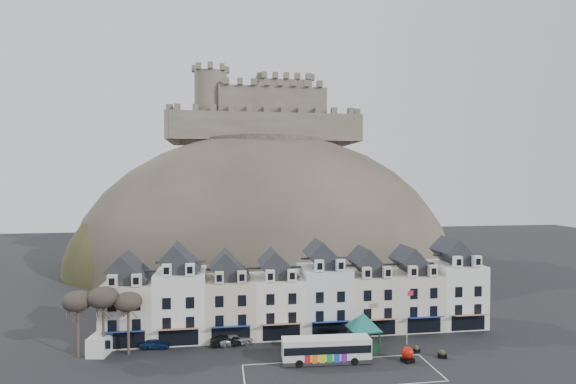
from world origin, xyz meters
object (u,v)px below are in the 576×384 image
at_px(bus_shelter, 363,321).
at_px(car_silver, 235,339).
at_px(red_buoy, 408,354).
at_px(car_maroon, 344,339).
at_px(bus, 326,349).
at_px(car_white, 307,342).
at_px(car_charcoal, 350,335).
at_px(white_van, 103,342).
at_px(car_navy, 155,343).
at_px(flagpole, 407,313).
at_px(car_black, 226,341).

relative_size(bus_shelter, car_silver, 1.61).
bearing_deg(red_buoy, car_maroon, 130.21).
relative_size(bus, car_white, 2.23).
distance_m(car_silver, car_charcoal, 15.61).
distance_m(white_van, car_navy, 6.41).
bearing_deg(white_van, red_buoy, -4.49).
bearing_deg(flagpole, car_silver, 170.92).
distance_m(bus_shelter, car_white, 7.92).
bearing_deg(car_navy, car_white, -91.48).
height_order(white_van, car_maroon, white_van).
bearing_deg(car_black, car_maroon, -98.21).
relative_size(bus_shelter, car_black, 1.87).
bearing_deg(car_maroon, car_white, 104.42).
relative_size(white_van, car_black, 1.37).
relative_size(car_silver, car_charcoal, 1.21).
bearing_deg(car_charcoal, red_buoy, -165.73).
bearing_deg(white_van, car_navy, 9.04).
distance_m(bus_shelter, flagpole, 6.43).
bearing_deg(bus_shelter, red_buoy, -52.15).
bearing_deg(red_buoy, white_van, 166.46).
relative_size(red_buoy, car_charcoal, 0.48).
relative_size(bus_shelter, car_maroon, 1.98).
xyz_separation_m(bus, car_black, (-11.89, 7.11, -1.00)).
bearing_deg(car_charcoal, flagpole, -128.61).
height_order(bus_shelter, car_white, bus_shelter).
distance_m(red_buoy, car_white, 12.85).
bearing_deg(red_buoy, car_silver, 156.27).
xyz_separation_m(car_silver, car_white, (9.20, -2.50, 0.04)).
height_order(bus_shelter, flagpole, flagpole).
xyz_separation_m(car_navy, car_charcoal, (26.00, -0.59, -0.02)).
distance_m(red_buoy, car_maroon, 9.18).
bearing_deg(car_charcoal, white_van, 73.75).
xyz_separation_m(bus, car_maroon, (3.81, 5.70, -1.01)).
xyz_separation_m(white_van, car_charcoal, (32.39, -0.59, -0.56)).
xyz_separation_m(bus_shelter, car_navy, (-26.65, 4.50, -3.06)).
distance_m(car_black, car_white, 10.69).
bearing_deg(bus_shelter, car_charcoal, 94.62).
distance_m(bus_shelter, car_maroon, 4.41).
xyz_separation_m(car_black, car_maroon, (15.71, -1.41, -0.02)).
relative_size(car_maroon, car_charcoal, 0.99).
distance_m(red_buoy, car_charcoal, 9.60).
bearing_deg(flagpole, car_maroon, 168.41).
xyz_separation_m(bus, red_buoy, (9.74, -1.31, -0.72)).
relative_size(car_black, car_silver, 0.86).
relative_size(red_buoy, car_white, 0.38).
xyz_separation_m(car_maroon, car_charcoal, (1.20, 1.34, -0.01)).
xyz_separation_m(bus_shelter, flagpole, (6.35, 0.89, 0.51)).
distance_m(red_buoy, car_black, 23.21).
height_order(car_black, car_charcoal, car_black).
height_order(bus_shelter, red_buoy, bus_shelter).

